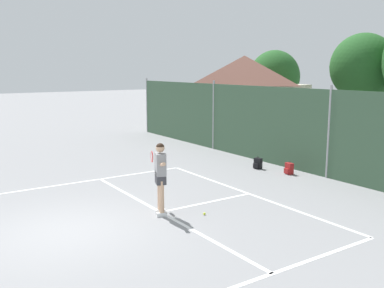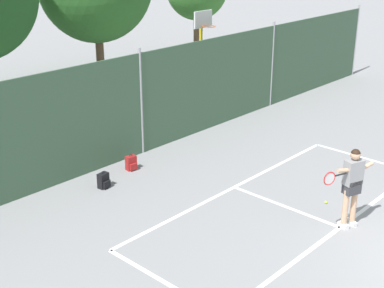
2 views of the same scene
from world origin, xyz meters
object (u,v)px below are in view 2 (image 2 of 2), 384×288
Objects in this scene: basketball_hoop at (202,45)px; tennis_ball at (326,202)px; backpack_red at (131,163)px; backpack_black at (104,181)px; tennis_player at (352,181)px.

basketball_hoop is 53.79× the size of tennis_ball.
basketball_hoop reaches higher than backpack_red.
backpack_black is 1.29m from backpack_red.
tennis_ball is at bearing -117.00° from basketball_hoop.
backpack_black is at bearing -157.78° from basketball_hoop.
backpack_red reaches higher than tennis_ball.
backpack_black is (-2.46, 5.55, -0.92)m from tennis_player.
tennis_ball is 0.14× the size of backpack_red.
basketball_hoop is 1.91× the size of tennis_player.
basketball_hoop is at bearing 22.22° from backpack_black.
tennis_ball is 5.59m from backpack_black.
backpack_black is (-3.11, 4.64, 0.16)m from tennis_ball.
basketball_hoop reaches higher than backpack_black.
tennis_player is at bearing -78.28° from backpack_red.
backpack_red is at bearing 15.53° from backpack_black.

